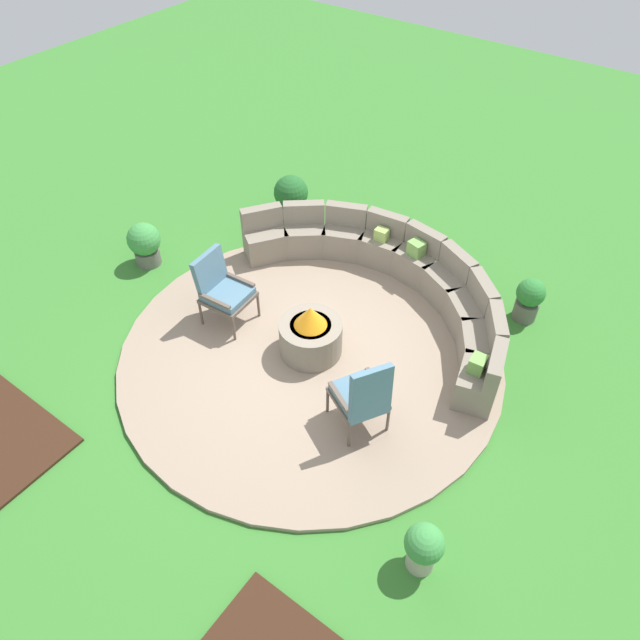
{
  "coord_description": "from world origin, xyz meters",
  "views": [
    {
      "loc": [
        3.2,
        -4.2,
        5.72
      ],
      "look_at": [
        0.0,
        0.2,
        0.45
      ],
      "focal_mm": 33.41,
      "sensor_mm": 36.0,
      "label": 1
    }
  ],
  "objects": [
    {
      "name": "fire_pit",
      "position": [
        0.0,
        0.0,
        0.35
      ],
      "size": [
        0.8,
        0.8,
        0.75
      ],
      "color": "gray",
      "rests_on": "patio_circle"
    },
    {
      "name": "patio_circle",
      "position": [
        0.0,
        0.0,
        0.03
      ],
      "size": [
        4.94,
        4.94,
        0.06
      ],
      "primitive_type": "cylinder",
      "color": "gray",
      "rests_on": "ground_plane"
    },
    {
      "name": "potted_plant_3",
      "position": [
        -2.16,
        2.36,
        0.39
      ],
      "size": [
        0.56,
        0.56,
        0.72
      ],
      "color": "#A89E8E",
      "rests_on": "ground_plane"
    },
    {
      "name": "potted_plant_0",
      "position": [
        2.51,
        -1.61,
        0.35
      ],
      "size": [
        0.38,
        0.38,
        0.62
      ],
      "color": "#A89E8E",
      "rests_on": "ground_plane"
    },
    {
      "name": "potted_plant_2",
      "position": [
        1.97,
        2.28,
        0.35
      ],
      "size": [
        0.39,
        0.39,
        0.65
      ],
      "color": "#605B56",
      "rests_on": "ground_plane"
    },
    {
      "name": "ground_plane",
      "position": [
        0.0,
        0.0,
        0.0
      ],
      "size": [
        24.0,
        24.0,
        0.0
      ],
      "primitive_type": "plane",
      "color": "#387A2D"
    },
    {
      "name": "lounge_chair_front_left",
      "position": [
        -1.31,
        -0.19,
        0.6
      ],
      "size": [
        0.66,
        0.61,
        1.01
      ],
      "rotation": [
        0.0,
        0.0,
        4.78
      ],
      "color": "brown",
      "rests_on": "patio_circle"
    },
    {
      "name": "potted_plant_1",
      "position": [
        -3.13,
        0.06,
        0.38
      ],
      "size": [
        0.49,
        0.49,
        0.69
      ],
      "color": "#605B56",
      "rests_on": "ground_plane"
    },
    {
      "name": "curved_stone_bench",
      "position": [
        0.28,
        1.58,
        0.37
      ],
      "size": [
        4.43,
        2.16,
        0.78
      ],
      "color": "gray",
      "rests_on": "patio_circle"
    },
    {
      "name": "lounge_chair_front_right",
      "position": [
        1.18,
        -0.62,
        0.62
      ],
      "size": [
        0.77,
        0.76,
        1.09
      ],
      "rotation": [
        0.0,
        0.0,
        7.36
      ],
      "color": "brown",
      "rests_on": "patio_circle"
    }
  ]
}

